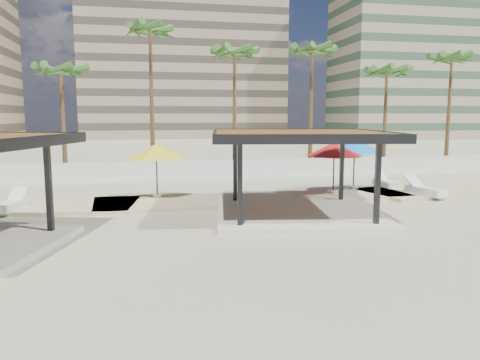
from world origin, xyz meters
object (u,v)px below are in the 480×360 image
at_px(pavilion_central, 298,165).
at_px(lounger_c, 425,190).
at_px(umbrella_c, 334,149).
at_px(lounger_a, 11,205).
at_px(lounger_b, 385,183).

relative_size(pavilion_central, lounger_c, 3.28).
distance_m(umbrella_c, lounger_a, 15.80).
height_order(umbrella_c, lounger_c, umbrella_c).
xyz_separation_m(pavilion_central, lounger_a, (-12.21, 2.91, -1.78)).
height_order(umbrella_c, lounger_b, umbrella_c).
bearing_deg(umbrella_c, pavilion_central, -128.92).
distance_m(pavilion_central, lounger_a, 12.68).
relative_size(umbrella_c, lounger_a, 1.59).
xyz_separation_m(umbrella_c, lounger_a, (-15.61, -1.30, -2.12)).
distance_m(umbrella_c, lounger_b, 4.76).
relative_size(pavilion_central, lounger_a, 3.55).
bearing_deg(umbrella_c, lounger_b, 22.92).
bearing_deg(pavilion_central, umbrella_c, 59.89).
bearing_deg(lounger_b, lounger_c, -168.08).
bearing_deg(pavilion_central, lounger_a, 175.40).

